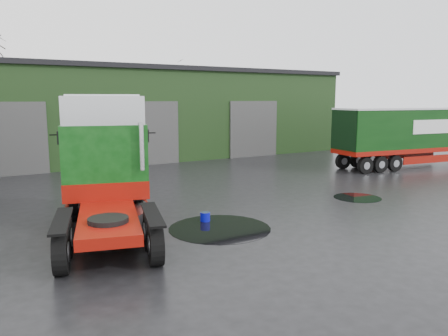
% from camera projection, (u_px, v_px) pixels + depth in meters
% --- Properties ---
extents(ground, '(100.00, 100.00, 0.00)m').
position_uv_depth(ground, '(243.00, 222.00, 14.92)').
color(ground, black).
extents(warehouse, '(32.40, 12.40, 6.30)m').
position_uv_depth(warehouse, '(119.00, 112.00, 32.43)').
color(warehouse, black).
rests_on(warehouse, ground).
extents(hero_tractor, '(4.62, 7.43, 4.29)m').
position_uv_depth(hero_tractor, '(106.00, 169.00, 12.68)').
color(hero_tractor, '#0F4712').
rests_on(hero_tractor, ground).
extents(lorry_right, '(14.14, 4.26, 3.66)m').
position_uv_depth(lorry_right, '(414.00, 137.00, 26.85)').
color(lorry_right, silver).
rests_on(lorry_right, ground).
extents(wash_bucket, '(0.44, 0.44, 0.31)m').
position_uv_depth(wash_bucket, '(205.00, 217.00, 14.92)').
color(wash_bucket, '#080BB0').
rests_on(wash_bucket, ground).
extents(tree_back_b, '(4.40, 4.40, 7.50)m').
position_uv_depth(tree_back_b, '(166.00, 103.00, 44.87)').
color(tree_back_b, black).
rests_on(tree_back_b, ground).
extents(puddle_0, '(3.32, 3.32, 0.01)m').
position_uv_depth(puddle_0, '(220.00, 228.00, 14.12)').
color(puddle_0, black).
rests_on(puddle_0, ground).
extents(puddle_1, '(1.98, 1.98, 0.01)m').
position_uv_depth(puddle_1, '(357.00, 198.00, 18.51)').
color(puddle_1, black).
rests_on(puddle_1, ground).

